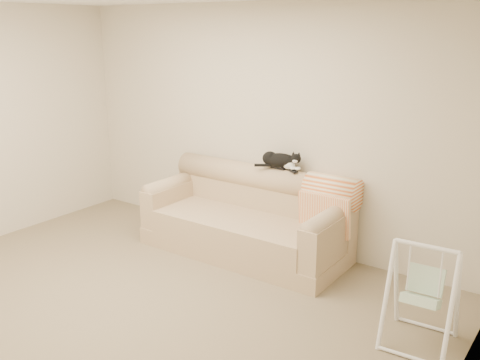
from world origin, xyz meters
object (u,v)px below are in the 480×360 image
(sofa, at_px, (248,220))
(remote_a, at_px, (278,167))
(remote_b, at_px, (292,170))
(baby_swing, at_px, (422,294))
(tuxedo_cat, at_px, (280,160))

(sofa, distance_m, remote_a, 0.65)
(remote_a, distance_m, remote_b, 0.18)
(sofa, bearing_deg, baby_swing, -18.78)
(sofa, xyz_separation_m, remote_b, (0.39, 0.23, 0.56))
(sofa, distance_m, baby_swing, 2.19)
(sofa, bearing_deg, tuxedo_cat, 44.42)
(remote_b, relative_size, baby_swing, 0.21)
(remote_b, distance_m, baby_swing, 1.98)
(tuxedo_cat, relative_size, baby_swing, 0.60)
(tuxedo_cat, bearing_deg, baby_swing, -27.36)
(remote_a, bearing_deg, remote_b, -5.28)
(remote_a, relative_size, baby_swing, 0.23)
(remote_a, xyz_separation_m, baby_swing, (1.86, -0.95, -0.50))
(sofa, bearing_deg, remote_b, 30.58)
(remote_a, relative_size, remote_b, 1.10)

